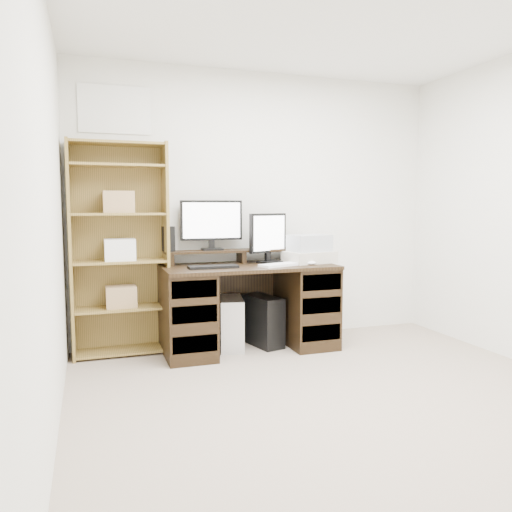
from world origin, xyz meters
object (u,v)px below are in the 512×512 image
monitor_wide (211,222)px  monitor_small (268,236)px  printer (309,257)px  bookshelf (120,247)px  desk (248,305)px  tower_silver (231,323)px  tower_black (263,321)px

monitor_wide → monitor_small: size_ratio=1.26×
printer → bookshelf: (-1.66, 0.21, 0.12)m
desk → tower_silver: (-0.14, 0.08, -0.16)m
desk → monitor_wide: bearing=136.7°
tower_silver → bookshelf: bearing=-176.2°
monitor_small → tower_silver: bearing=164.2°
tower_silver → tower_black: bearing=10.8°
monitor_wide → printer: size_ratio=1.35×
tower_silver → tower_black: tower_silver is taller
desk → bookshelf: 1.22m
desk → monitor_small: monitor_small is taller
tower_black → bookshelf: bookshelf is taller
bookshelf → monitor_small: bearing=-4.4°
monitor_small → printer: 0.42m
monitor_small → tower_black: bearing=-169.3°
tower_silver → bookshelf: size_ratio=0.25×
monitor_small → desk: bearing=-175.0°
bookshelf → monitor_wide: bearing=2.8°
monitor_wide → bookshelf: size_ratio=0.31×
tower_black → bookshelf: 1.42m
desk → monitor_small: bearing=26.5°
monitor_wide → monitor_small: (0.49, -0.14, -0.13)m
desk → tower_silver: bearing=150.9°
bookshelf → tower_black: bearing=-6.6°
tower_black → desk: bearing=-170.0°
tower_silver → bookshelf: (-0.94, 0.14, 0.69)m
desk → tower_silver: desk is taller
monitor_small → bookshelf: 1.31m
desk → printer: printer is taller
desk → tower_black: bearing=23.9°
tower_silver → monitor_wide: bearing=138.5°
desk → tower_silver: 0.23m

